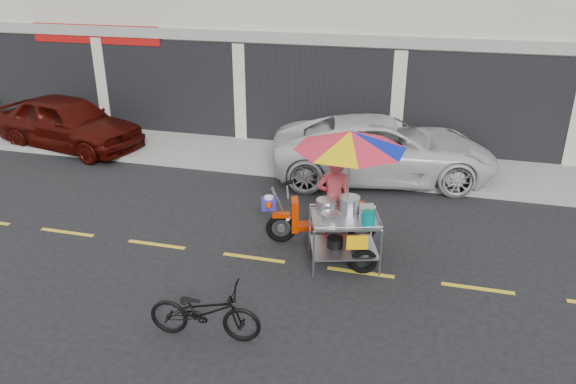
% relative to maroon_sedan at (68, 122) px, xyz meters
% --- Properties ---
extents(ground, '(90.00, 90.00, 0.00)m').
position_rel_maroon_sedan_xyz_m(ground, '(9.10, -4.70, -0.77)').
color(ground, black).
extents(sidewalk, '(45.00, 3.00, 0.15)m').
position_rel_maroon_sedan_xyz_m(sidewalk, '(9.10, 0.80, -0.69)').
color(sidewalk, gray).
rests_on(sidewalk, ground).
extents(centerline, '(42.00, 0.10, 0.01)m').
position_rel_maroon_sedan_xyz_m(centerline, '(9.10, -4.70, -0.76)').
color(centerline, gold).
rests_on(centerline, ground).
extents(maroon_sedan, '(4.79, 2.71, 1.54)m').
position_rel_maroon_sedan_xyz_m(maroon_sedan, '(0.00, 0.00, 0.00)').
color(maroon_sedan, '#360703').
rests_on(maroon_sedan, ground).
extents(white_pickup, '(5.88, 3.57, 1.52)m').
position_rel_maroon_sedan_xyz_m(white_pickup, '(8.97, 0.00, -0.01)').
color(white_pickup, silver).
rests_on(white_pickup, ground).
extents(near_bicycle, '(1.72, 0.73, 0.88)m').
position_rel_maroon_sedan_xyz_m(near_bicycle, '(7.13, -7.08, -0.33)').
color(near_bicycle, black).
rests_on(near_bicycle, ground).
extents(food_vendor_rig, '(2.94, 2.44, 2.56)m').
position_rel_maroon_sedan_xyz_m(food_vendor_rig, '(8.60, -4.11, 0.83)').
color(food_vendor_rig, black).
rests_on(food_vendor_rig, ground).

